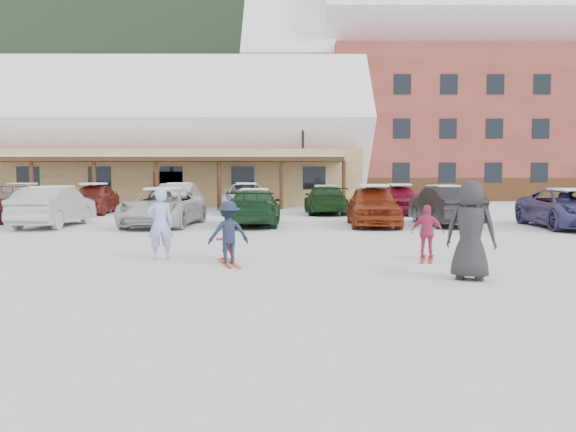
{
  "coord_description": "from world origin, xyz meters",
  "views": [
    {
      "loc": [
        0.25,
        -11.58,
        1.88
      ],
      "look_at": [
        0.3,
        1.0,
        1.0
      ],
      "focal_mm": 35.0,
      "sensor_mm": 36.0,
      "label": 1
    }
  ],
  "objects_px": {
    "day_lodge": "(154,147)",
    "child_navy": "(228,233)",
    "toddler_red": "(224,240)",
    "bystander_dark": "(471,230)",
    "alpine_hotel": "(446,99)",
    "lamp_post": "(303,153)",
    "parked_car_1": "(54,207)",
    "parked_car_11": "(325,200)",
    "parked_car_12": "(399,199)",
    "parked_car_2": "(163,207)",
    "parked_car_5": "(445,206)",
    "adult_skier": "(160,224)",
    "parked_car_3": "(254,207)",
    "parked_car_7": "(23,199)",
    "parked_car_8": "(94,199)",
    "parked_car_10": "(246,198)",
    "parked_car_6": "(568,209)",
    "parked_car_4": "(373,206)",
    "parked_car_9": "(180,198)",
    "child_magenta": "(427,232)"
  },
  "relations": [
    {
      "from": "parked_car_10",
      "to": "parked_car_11",
      "type": "xyz_separation_m",
      "value": [
        4.07,
        -0.85,
        -0.06
      ]
    },
    {
      "from": "parked_car_3",
      "to": "lamp_post",
      "type": "bearing_deg",
      "value": -98.75
    },
    {
      "from": "parked_car_11",
      "to": "lamp_post",
      "type": "bearing_deg",
      "value": -83.58
    },
    {
      "from": "child_magenta",
      "to": "parked_car_11",
      "type": "relative_size",
      "value": 0.26
    },
    {
      "from": "alpine_hotel",
      "to": "parked_car_7",
      "type": "relative_size",
      "value": 5.94
    },
    {
      "from": "parked_car_2",
      "to": "parked_car_5",
      "type": "xyz_separation_m",
      "value": [
        10.83,
        0.32,
        0.04
      ]
    },
    {
      "from": "parked_car_4",
      "to": "parked_car_6",
      "type": "xyz_separation_m",
      "value": [
        7.01,
        -0.95,
        -0.07
      ]
    },
    {
      "from": "parked_car_3",
      "to": "parked_car_9",
      "type": "bearing_deg",
      "value": -59.17
    },
    {
      "from": "lamp_post",
      "to": "toddler_red",
      "type": "height_order",
      "value": "lamp_post"
    },
    {
      "from": "alpine_hotel",
      "to": "parked_car_10",
      "type": "xyz_separation_m",
      "value": [
        -16.09,
        -20.45,
        -7.86
      ]
    },
    {
      "from": "lamp_post",
      "to": "parked_car_9",
      "type": "relative_size",
      "value": 1.28
    },
    {
      "from": "parked_car_10",
      "to": "parked_car_12",
      "type": "relative_size",
      "value": 1.26
    },
    {
      "from": "parked_car_8",
      "to": "parked_car_7",
      "type": "bearing_deg",
      "value": -179.74
    },
    {
      "from": "parked_car_8",
      "to": "parked_car_12",
      "type": "bearing_deg",
      "value": -4.65
    },
    {
      "from": "bystander_dark",
      "to": "parked_car_2",
      "type": "relative_size",
      "value": 0.35
    },
    {
      "from": "adult_skier",
      "to": "parked_car_3",
      "type": "relative_size",
      "value": 0.34
    },
    {
      "from": "adult_skier",
      "to": "parked_car_7",
      "type": "xyz_separation_m",
      "value": [
        -10.28,
        15.38,
        -0.04
      ]
    },
    {
      "from": "child_navy",
      "to": "parked_car_8",
      "type": "height_order",
      "value": "parked_car_8"
    },
    {
      "from": "adult_skier",
      "to": "parked_car_9",
      "type": "bearing_deg",
      "value": -100.34
    },
    {
      "from": "parked_car_5",
      "to": "parked_car_7",
      "type": "height_order",
      "value": "parked_car_7"
    },
    {
      "from": "parked_car_5",
      "to": "toddler_red",
      "type": "bearing_deg",
      "value": 46.21
    },
    {
      "from": "lamp_post",
      "to": "child_magenta",
      "type": "distance_m",
      "value": 23.16
    },
    {
      "from": "toddler_red",
      "to": "bystander_dark",
      "type": "relative_size",
      "value": 0.47
    },
    {
      "from": "alpine_hotel",
      "to": "child_navy",
      "type": "bearing_deg",
      "value": -112.09
    },
    {
      "from": "alpine_hotel",
      "to": "parked_car_10",
      "type": "bearing_deg",
      "value": -128.2
    },
    {
      "from": "toddler_red",
      "to": "parked_car_10",
      "type": "distance_m",
      "value": 16.39
    },
    {
      "from": "child_magenta",
      "to": "parked_car_3",
      "type": "xyz_separation_m",
      "value": [
        -4.43,
        8.98,
        0.07
      ]
    },
    {
      "from": "alpine_hotel",
      "to": "parked_car_3",
      "type": "relative_size",
      "value": 6.55
    },
    {
      "from": "parked_car_10",
      "to": "parked_car_6",
      "type": "bearing_deg",
      "value": -41.7
    },
    {
      "from": "alpine_hotel",
      "to": "parked_car_1",
      "type": "height_order",
      "value": "alpine_hotel"
    },
    {
      "from": "parked_car_4",
      "to": "child_navy",
      "type": "bearing_deg",
      "value": -112.91
    },
    {
      "from": "parked_car_5",
      "to": "parked_car_9",
      "type": "height_order",
      "value": "parked_car_9"
    },
    {
      "from": "alpine_hotel",
      "to": "lamp_post",
      "type": "xyz_separation_m",
      "value": [
        -12.95,
        -14.04,
        -5.24
      ]
    },
    {
      "from": "day_lodge",
      "to": "parked_car_7",
      "type": "height_order",
      "value": "day_lodge"
    },
    {
      "from": "parked_car_3",
      "to": "parked_car_7",
      "type": "height_order",
      "value": "parked_car_7"
    },
    {
      "from": "parked_car_11",
      "to": "parked_car_12",
      "type": "distance_m",
      "value": 3.71
    },
    {
      "from": "toddler_red",
      "to": "child_navy",
      "type": "height_order",
      "value": "child_navy"
    },
    {
      "from": "parked_car_6",
      "to": "parked_car_10",
      "type": "relative_size",
      "value": 0.93
    },
    {
      "from": "day_lodge",
      "to": "child_navy",
      "type": "bearing_deg",
      "value": -73.77
    },
    {
      "from": "parked_car_4",
      "to": "parked_car_9",
      "type": "xyz_separation_m",
      "value": [
        -8.79,
        7.57,
        -0.01
      ]
    },
    {
      "from": "child_magenta",
      "to": "parked_car_12",
      "type": "xyz_separation_m",
      "value": [
        2.49,
        15.47,
        0.12
      ]
    },
    {
      "from": "bystander_dark",
      "to": "parked_car_5",
      "type": "relative_size",
      "value": 0.39
    },
    {
      "from": "child_navy",
      "to": "parked_car_3",
      "type": "bearing_deg",
      "value": -106.46
    },
    {
      "from": "parked_car_10",
      "to": "bystander_dark",
      "type": "bearing_deg",
      "value": -80.6
    },
    {
      "from": "day_lodge",
      "to": "parked_car_7",
      "type": "relative_size",
      "value": 5.5
    },
    {
      "from": "day_lodge",
      "to": "parked_car_2",
      "type": "distance_m",
      "value": 19.05
    },
    {
      "from": "day_lodge",
      "to": "toddler_red",
      "type": "relative_size",
      "value": 33.56
    },
    {
      "from": "alpine_hotel",
      "to": "parked_car_7",
      "type": "height_order",
      "value": "alpine_hotel"
    },
    {
      "from": "parked_car_4",
      "to": "parked_car_8",
      "type": "height_order",
      "value": "parked_car_4"
    },
    {
      "from": "alpine_hotel",
      "to": "parked_car_1",
      "type": "bearing_deg",
      "value": -128.63
    }
  ]
}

